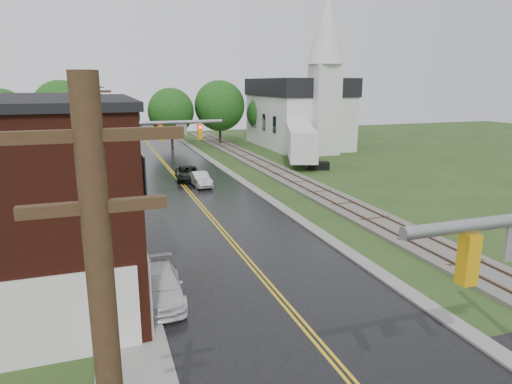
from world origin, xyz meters
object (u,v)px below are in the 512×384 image
traffic_signal_far (150,141)px  suv_dark (188,173)px  tree_left_c (12,134)px  utility_pole_c (97,125)px  sedan_silver (200,179)px  church (301,105)px  utility_pole_b (99,159)px  semi_trailer (300,141)px  tree_left_e (76,123)px  pickup_white (160,286)px

traffic_signal_far → suv_dark: (4.27, 9.72, -4.34)m
tree_left_c → suv_dark: tree_left_c is taller
utility_pole_c → sedan_silver: bearing=-51.3°
traffic_signal_far → utility_pole_c: size_ratio=0.82×
utility_pole_c → tree_left_c: bearing=-149.8°
tree_left_c → sedan_silver: size_ratio=2.03×
utility_pole_c → church: bearing=20.0°
utility_pole_b → semi_trailer: size_ratio=0.69×
suv_dark → semi_trailer: bearing=27.9°
church → tree_left_e: bearing=-164.8°
utility_pole_b → pickup_white: utility_pole_b is taller
tree_left_c → traffic_signal_far: bearing=-51.2°
pickup_white → church: bearing=60.5°
utility_pole_b → church: bearing=49.8°
church → utility_pole_c: church is taller
traffic_signal_far → pickup_white: (-1.33, -13.76, -4.33)m
sedan_silver → semi_trailer: bearing=29.3°
church → sedan_silver: 27.77m
suv_dark → sedan_silver: suv_dark is taller
tree_left_e → pickup_white: bearing=-82.9°
suv_dark → sedan_silver: (0.56, -2.90, -0.02)m
traffic_signal_far → utility_pole_b: (-3.33, -5.00, -0.25)m
tree_left_c → pickup_white: tree_left_c is taller
tree_left_c → pickup_white: size_ratio=1.71×
traffic_signal_far → utility_pole_c: utility_pole_c is taller
utility_pole_c → semi_trailer: bearing=-4.3°
sedan_silver → utility_pole_c: bearing=125.5°
church → utility_pole_c: 28.54m
traffic_signal_far → tree_left_e: size_ratio=0.90×
church → utility_pole_b: size_ratio=2.22×
pickup_white → tree_left_c: bearing=110.7°
pickup_white → semi_trailer: 35.16m
utility_pole_b → suv_dark: bearing=62.7°
church → suv_dark: bearing=-138.5°
semi_trailer → tree_left_c: bearing=-175.0°
sedan_silver → semi_trailer: 16.01m
church → utility_pole_c: size_ratio=2.22×
utility_pole_b → tree_left_e: (-2.05, 23.90, 0.09)m
suv_dark → sedan_silver: size_ratio=1.22×
church → traffic_signal_far: bearing=-131.3°
sedan_silver → pickup_white: pickup_white is taller
utility_pole_b → suv_dark: 17.06m
traffic_signal_far → pickup_white: bearing=-95.5°
utility_pole_b → utility_pole_c: same height
traffic_signal_far → sedan_silver: 9.43m
pickup_white → utility_pole_c: bearing=95.7°
sedan_silver → suv_dark: bearing=97.7°
sedan_silver → semi_trailer: semi_trailer is taller
utility_pole_b → tree_left_c: (-7.05, 17.90, -0.21)m
utility_pole_b → tree_left_c: bearing=111.5°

